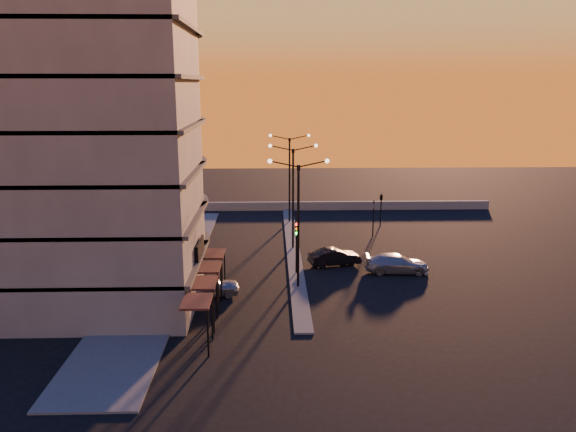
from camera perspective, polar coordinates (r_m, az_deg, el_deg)
The scene contains 14 objects.
ground at distance 41.60m, azimuth 1.02°, elevation -7.27°, with size 120.00×120.00×0.00m, color black.
sidewalk_west at distance 46.12m, azimuth -12.42°, elevation -5.42°, with size 5.00×40.00×0.12m, color #51514E.
median at distance 51.06m, azimuth 0.50°, elevation -3.27°, with size 1.20×36.00×0.12m, color #51514E.
parapet at distance 66.53m, azimuth 1.71°, elevation 1.04°, with size 44.00×0.50×1.00m, color slate.
building at distance 40.87m, azimuth -19.16°, elevation 8.78°, with size 14.35×17.08×25.00m.
streetlamp_near at distance 39.98m, azimuth 1.05°, elevation 0.26°, with size 4.32×0.32×9.51m.
streetlamp_mid at distance 49.76m, azimuth 0.52°, elevation 2.85°, with size 4.32×0.32×9.51m.
streetlamp_far at distance 59.62m, azimuth 0.15°, elevation 4.59°, with size 4.32×0.32×9.51m.
traffic_light_main at distance 43.43m, azimuth 0.86°, elevation -2.37°, with size 0.28×0.44×4.25m.
signal_east_a at distance 55.29m, azimuth 8.66°, elevation -0.12°, with size 0.13×0.16×3.60m.
signal_east_b at distance 59.16m, azimuth 9.46°, elevation 1.89°, with size 0.42×1.99×3.60m.
car_hatchback at distance 40.15m, azimuth -8.25°, elevation -7.01°, with size 1.82×4.53×1.54m, color #999AA0.
car_sedan at distance 46.49m, azimuth 4.75°, elevation -4.16°, with size 1.49×4.27×1.41m, color black.
car_wagon at distance 45.43m, azimuth 11.00°, elevation -4.75°, with size 2.05×5.04×1.46m, color #95979C.
Camera 1 is at (-1.86, -38.91, 14.60)m, focal length 35.00 mm.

